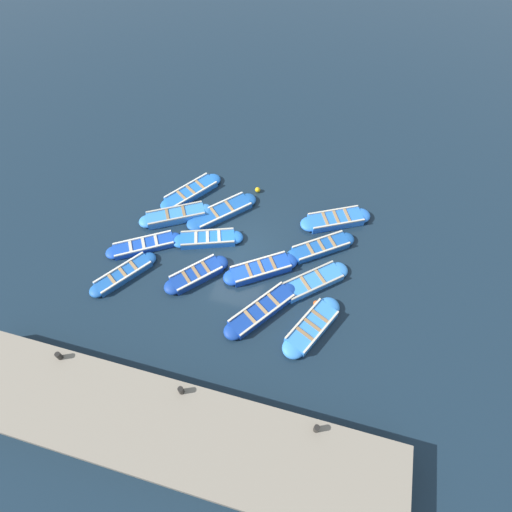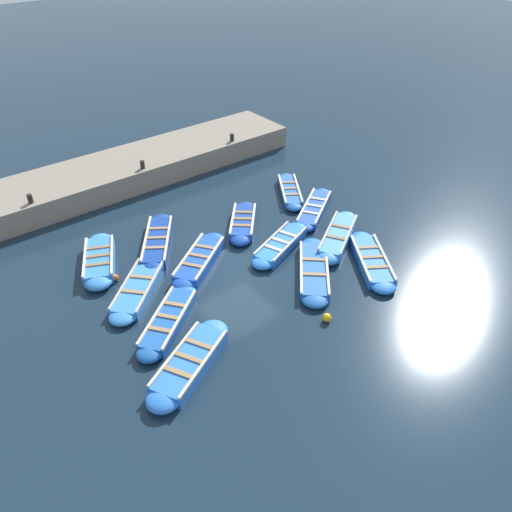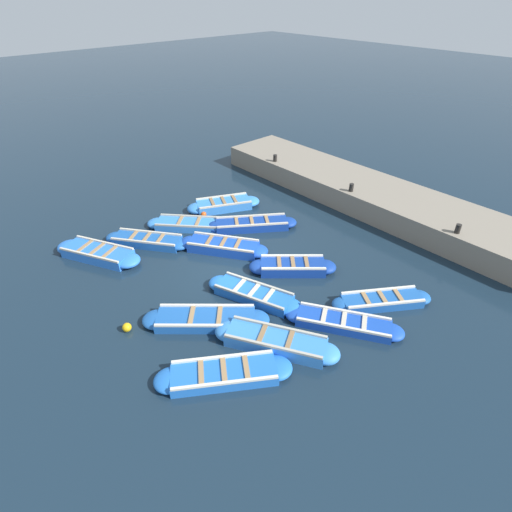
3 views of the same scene
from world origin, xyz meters
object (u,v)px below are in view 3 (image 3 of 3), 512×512
at_px(boat_inner_gap, 206,319).
at_px(buoy_yellow_far, 127,327).
at_px(boat_bow_out, 252,224).
at_px(bollard_mid_south, 458,229).
at_px(bollard_mid_north, 351,188).
at_px(boat_end_of_row, 382,301).
at_px(boat_broadside, 293,267).
at_px(boat_drifting, 276,342).
at_px(boat_mid_row, 223,247).
at_px(boat_centre, 98,253).
at_px(buoy_orange_near, 204,214).
at_px(boat_far_corner, 224,205).
at_px(boat_tucked, 343,323).
at_px(boat_stern_in, 189,225).
at_px(bollard_north, 275,158).
at_px(boat_outer_right, 254,294).
at_px(boat_alongside, 224,374).
at_px(boat_outer_left, 147,241).

bearing_deg(boat_inner_gap, buoy_yellow_far, -34.32).
bearing_deg(boat_bow_out, bollard_mid_south, 122.90).
xyz_separation_m(boat_inner_gap, bollard_mid_north, (-9.19, -1.53, 1.02)).
xyz_separation_m(boat_end_of_row, bollard_mid_north, (-4.44, -4.68, 1.02)).
bearing_deg(boat_broadside, boat_drifting, 35.97).
xyz_separation_m(boat_drifting, boat_mid_row, (-1.99, -4.93, -0.00)).
xyz_separation_m(boat_centre, buoy_orange_near, (-4.86, 0.10, -0.07)).
distance_m(boat_far_corner, boat_end_of_row, 8.71).
bearing_deg(boat_end_of_row, boat_bow_out, -91.16).
height_order(boat_tucked, boat_end_of_row, boat_end_of_row).
relative_size(boat_far_corner, boat_broadside, 1.20).
distance_m(boat_inner_gap, boat_end_of_row, 5.70).
xyz_separation_m(boat_stern_in, boat_centre, (3.85, -0.45, 0.04)).
bearing_deg(bollard_north, boat_outer_right, 41.53).
bearing_deg(boat_far_corner, buoy_orange_near, 0.96).
relative_size(boat_tucked, boat_bow_out, 0.95).
distance_m(boat_broadside, buoy_yellow_far, 6.03).
bearing_deg(boat_inner_gap, boat_tucked, 135.71).
relative_size(boat_alongside, boat_mid_row, 1.04).
height_order(boat_drifting, boat_far_corner, boat_drifting).
xyz_separation_m(boat_outer_left, boat_centre, (1.86, -0.42, 0.03)).
xyz_separation_m(boat_drifting, boat_outer_left, (-0.03, -7.35, -0.03)).
height_order(boat_alongside, boat_tucked, boat_alongside).
bearing_deg(bollard_mid_south, buoy_orange_near, -59.25).
xyz_separation_m(boat_broadside, bollard_mid_south, (-5.26, 3.36, 0.98)).
relative_size(boat_outer_left, bollard_north, 9.34).
relative_size(boat_inner_gap, boat_centre, 0.96).
bearing_deg(bollard_mid_south, bollard_mid_north, -90.00).
height_order(boat_drifting, boat_tucked, boat_drifting).
bearing_deg(boat_end_of_row, boat_drifting, -14.72).
bearing_deg(boat_far_corner, boat_alongside, 51.61).
distance_m(bollard_north, buoy_orange_near, 5.42).
height_order(boat_far_corner, boat_outer_right, boat_far_corner).
xyz_separation_m(boat_drifting, buoy_yellow_far, (2.86, -3.47, -0.06)).
distance_m(boat_stern_in, bollard_north, 6.46).
relative_size(boat_bow_out, buoy_orange_near, 14.34).
xyz_separation_m(boat_far_corner, boat_outer_right, (3.24, 5.67, -0.03)).
height_order(boat_tucked, buoy_yellow_far, boat_tucked).
height_order(boat_drifting, boat_end_of_row, boat_drifting).
relative_size(bollard_mid_north, buoy_yellow_far, 1.27).
height_order(boat_stern_in, boat_end_of_row, boat_stern_in).
relative_size(boat_far_corner, bollard_mid_north, 9.87).
height_order(boat_inner_gap, boat_end_of_row, boat_inner_gap).
relative_size(boat_bow_out, buoy_yellow_far, 13.15).
bearing_deg(boat_mid_row, boat_broadside, 110.86).
bearing_deg(boat_bow_out, boat_inner_gap, 34.46).
bearing_deg(buoy_yellow_far, boat_alongside, 108.01).
distance_m(boat_tucked, boat_mid_row, 5.73).
bearing_deg(boat_outer_left, boat_outer_right, 99.98).
bearing_deg(boat_outer_left, boat_bow_out, 154.78).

